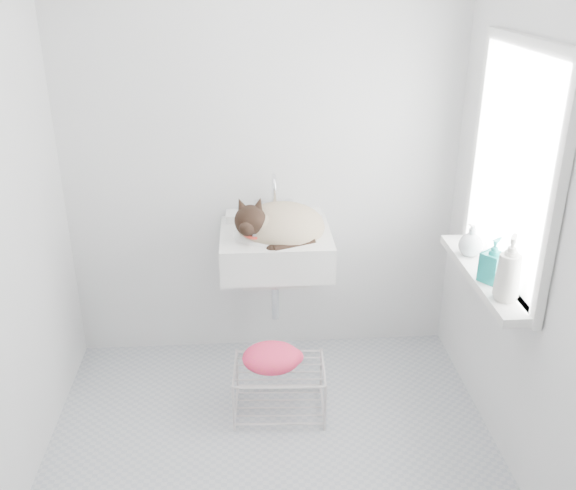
{
  "coord_description": "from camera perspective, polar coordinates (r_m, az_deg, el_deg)",
  "views": [
    {
      "loc": [
        -0.09,
        -2.4,
        2.17
      ],
      "look_at": [
        0.11,
        0.5,
        0.88
      ],
      "focal_mm": 39.76,
      "sensor_mm": 36.0,
      "label": 1
    }
  ],
  "objects": [
    {
      "name": "windowsill",
      "position": [
        3.13,
        17.15,
        -2.6
      ],
      "size": [
        0.16,
        0.88,
        0.04
      ],
      "primitive_type": "cube",
      "color": "white",
      "rests_on": "right_wall"
    },
    {
      "name": "bottle_b",
      "position": [
        3.03,
        17.63,
        -3.07
      ],
      "size": [
        0.13,
        0.13,
        0.21
      ],
      "primitive_type": "imported",
      "rotation": [
        0.0,
        0.0,
        2.21
      ],
      "color": "#138581",
      "rests_on": "windowsill"
    },
    {
      "name": "window_frame",
      "position": [
        2.96,
        19.45,
        6.5
      ],
      "size": [
        0.04,
        0.9,
        1.1
      ],
      "primitive_type": "cube",
      "color": "white",
      "rests_on": "right_wall"
    },
    {
      "name": "right_wall",
      "position": [
        2.83,
        21.23,
        3.32
      ],
      "size": [
        0.02,
        2.0,
        2.5
      ],
      "primitive_type": "cube",
      "color": "white",
      "rests_on": "ground"
    },
    {
      "name": "faucet",
      "position": [
        3.53,
        -1.28,
        4.37
      ],
      "size": [
        0.21,
        0.15,
        0.21
      ],
      "primitive_type": null,
      "color": "silver",
      "rests_on": "sink"
    },
    {
      "name": "towel",
      "position": [
        3.3,
        -1.48,
        -10.52
      ],
      "size": [
        0.31,
        0.22,
        0.12
      ],
      "primitive_type": "ellipsoid",
      "rotation": [
        0.0,
        0.0,
        -0.02
      ],
      "color": "orange",
      "rests_on": "wire_rack"
    },
    {
      "name": "back_wall",
      "position": [
        3.52,
        -2.34,
        8.77
      ],
      "size": [
        2.2,
        0.02,
        2.5
      ],
      "primitive_type": "cube",
      "color": "white",
      "rests_on": "ground"
    },
    {
      "name": "bottle_c",
      "position": [
        3.27,
        15.93,
        -0.84
      ],
      "size": [
        0.16,
        0.16,
        0.15
      ],
      "primitive_type": "imported",
      "rotation": [
        0.0,
        0.0,
        3.59
      ],
      "color": "silver",
      "rests_on": "windowsill"
    },
    {
      "name": "wire_rack",
      "position": [
        3.4,
        -0.78,
        -12.55
      ],
      "size": [
        0.47,
        0.34,
        0.27
      ],
      "primitive_type": "cube",
      "rotation": [
        0.0,
        0.0,
        -0.05
      ],
      "color": "beige",
      "rests_on": "floor"
    },
    {
      "name": "bottle_a",
      "position": [
        2.89,
        18.78,
        -4.59
      ],
      "size": [
        0.13,
        0.13,
        0.24
      ],
      "primitive_type": "imported",
      "rotation": [
        0.0,
        0.0,
        2.64
      ],
      "color": "silver",
      "rests_on": "windowsill"
    },
    {
      "name": "cat",
      "position": [
        3.38,
        -0.92,
        1.68
      ],
      "size": [
        0.51,
        0.44,
        0.31
      ],
      "rotation": [
        0.0,
        0.0,
        0.13
      ],
      "color": "#C8B48E",
      "rests_on": "sink"
    },
    {
      "name": "sink",
      "position": [
        3.41,
        -1.12,
        1.14
      ],
      "size": [
        0.59,
        0.52,
        0.24
      ],
      "primitive_type": "cube",
      "color": "white",
      "rests_on": "back_wall"
    },
    {
      "name": "window_glass",
      "position": [
        2.97,
        19.71,
        6.49
      ],
      "size": [
        0.01,
        0.8,
        1.0
      ],
      "primitive_type": "cube",
      "color": "white",
      "rests_on": "right_wall"
    },
    {
      "name": "floor",
      "position": [
        3.24,
        -1.36,
        -18.18
      ],
      "size": [
        2.2,
        2.0,
        0.02
      ],
      "primitive_type": "cube",
      "color": "#ADB0B4",
      "rests_on": "ground"
    }
  ]
}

